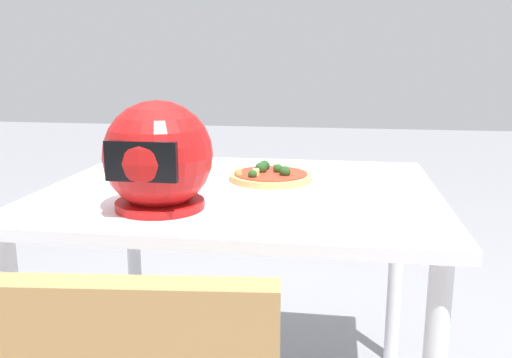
% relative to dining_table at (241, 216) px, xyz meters
% --- Properties ---
extents(dining_table, '(1.08, 0.89, 0.72)m').
position_rel_dining_table_xyz_m(dining_table, '(0.00, 0.00, 0.00)').
color(dining_table, white).
rests_on(dining_table, ground).
extents(pizza_plate, '(0.29, 0.29, 0.01)m').
position_rel_dining_table_xyz_m(pizza_plate, '(-0.08, -0.05, 0.09)').
color(pizza_plate, white).
rests_on(pizza_plate, dining_table).
extents(pizza, '(0.24, 0.24, 0.05)m').
position_rel_dining_table_xyz_m(pizza, '(-0.08, -0.06, 0.11)').
color(pizza, tan).
rests_on(pizza, pizza_plate).
extents(motorcycle_helmet, '(0.26, 0.26, 0.26)m').
position_rel_dining_table_xyz_m(motorcycle_helmet, '(0.16, 0.24, 0.21)').
color(motorcycle_helmet, '#B21414').
rests_on(motorcycle_helmet, dining_table).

